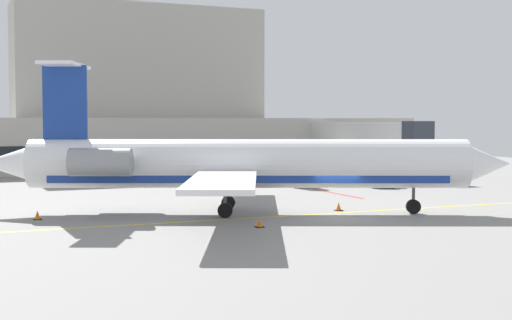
{
  "coord_description": "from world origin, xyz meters",
  "views": [
    {
      "loc": [
        -21.24,
        -37.58,
        5.82
      ],
      "look_at": [
        -1.31,
        9.37,
        3.0
      ],
      "focal_mm": 49.8,
      "sensor_mm": 36.0,
      "label": 1
    }
  ],
  "objects_px": {
    "pushback_tractor": "(383,177)",
    "fuel_tank": "(312,160)",
    "baggage_tug": "(305,175)",
    "regional_jet": "(239,164)"
  },
  "relations": [
    {
      "from": "regional_jet",
      "to": "pushback_tractor",
      "type": "relative_size",
      "value": 8.88
    },
    {
      "from": "regional_jet",
      "to": "pushback_tractor",
      "type": "xyz_separation_m",
      "value": [
        18.38,
        11.83,
        -2.23
      ]
    },
    {
      "from": "regional_jet",
      "to": "baggage_tug",
      "type": "xyz_separation_m",
      "value": [
        11.81,
        14.23,
        -2.06
      ]
    },
    {
      "from": "baggage_tug",
      "to": "fuel_tank",
      "type": "height_order",
      "value": "fuel_tank"
    },
    {
      "from": "regional_jet",
      "to": "baggage_tug",
      "type": "distance_m",
      "value": 18.61
    },
    {
      "from": "regional_jet",
      "to": "fuel_tank",
      "type": "xyz_separation_m",
      "value": [
        19.43,
        27.44,
        -1.54
      ]
    },
    {
      "from": "baggage_tug",
      "to": "pushback_tractor",
      "type": "relative_size",
      "value": 0.97
    },
    {
      "from": "pushback_tractor",
      "to": "fuel_tank",
      "type": "bearing_deg",
      "value": 86.18
    },
    {
      "from": "baggage_tug",
      "to": "fuel_tank",
      "type": "relative_size",
      "value": 0.4
    },
    {
      "from": "baggage_tug",
      "to": "fuel_tank",
      "type": "bearing_deg",
      "value": 60.05
    }
  ]
}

